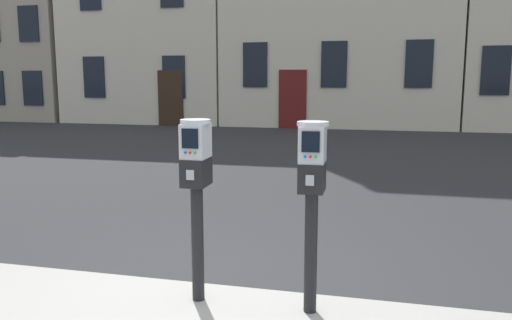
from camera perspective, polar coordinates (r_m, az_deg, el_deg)
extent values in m
plane|color=#28282B|center=(4.10, -3.16, -16.65)|extent=(160.00, 160.00, 0.00)
cylinder|color=black|center=(3.85, -6.49, -9.17)|extent=(0.09, 0.09, 0.87)
cube|color=black|center=(3.72, -6.64, -1.30)|extent=(0.17, 0.24, 0.20)
cube|color=#A5A8AD|center=(3.61, -7.31, -1.65)|extent=(0.06, 0.01, 0.07)
cube|color=#B7BABF|center=(3.69, -6.70, 2.12)|extent=(0.17, 0.23, 0.25)
cube|color=black|center=(3.58, -7.34, 2.37)|extent=(0.12, 0.01, 0.14)
cylinder|color=blue|center=(3.60, -7.85, 0.82)|extent=(0.02, 0.01, 0.02)
cylinder|color=red|center=(3.59, -7.32, 0.80)|extent=(0.02, 0.01, 0.02)
cylinder|color=green|center=(3.58, -6.80, 0.79)|extent=(0.02, 0.01, 0.02)
cylinder|color=#B7BABF|center=(3.68, -6.74, 4.27)|extent=(0.22, 0.22, 0.03)
cylinder|color=black|center=(3.66, 6.10, -10.14)|extent=(0.09, 0.09, 0.87)
cube|color=black|center=(3.52, 6.24, -1.86)|extent=(0.17, 0.24, 0.20)
cube|color=#A5A8AD|center=(3.40, 5.99, -2.25)|extent=(0.06, 0.01, 0.07)
cube|color=#B7BABF|center=(3.49, 6.30, 1.76)|extent=(0.17, 0.23, 0.25)
cube|color=black|center=(3.37, 6.08, 2.02)|extent=(0.12, 0.01, 0.14)
cylinder|color=blue|center=(3.38, 5.46, 0.37)|extent=(0.02, 0.01, 0.02)
cylinder|color=red|center=(3.38, 6.05, 0.35)|extent=(0.02, 0.01, 0.02)
cylinder|color=green|center=(3.38, 6.64, 0.33)|extent=(0.02, 0.01, 0.02)
cylinder|color=#B7BABF|center=(3.47, 6.34, 4.03)|extent=(0.22, 0.22, 0.03)
cube|color=#9E9384|center=(27.69, -24.15, 15.14)|extent=(7.30, 7.00, 10.22)
cube|color=black|center=(23.03, -23.52, 7.33)|extent=(0.90, 0.06, 1.40)
cube|color=black|center=(23.13, -23.93, 13.65)|extent=(0.90, 0.06, 1.40)
cube|color=beige|center=(23.47, -10.41, 16.79)|extent=(6.72, 5.72, 10.04)
cube|color=black|center=(21.44, -17.51, 8.75)|extent=(0.90, 0.06, 1.60)
cube|color=black|center=(19.92, -9.10, 9.06)|extent=(0.90, 0.06, 1.60)
cube|color=black|center=(19.99, -9.45, 6.79)|extent=(1.00, 0.07, 2.10)
cube|color=black|center=(18.93, -0.09, 10.50)|extent=(0.90, 0.06, 1.60)
cube|color=black|center=(18.46, 8.65, 10.44)|extent=(0.90, 0.06, 1.60)
cube|color=black|center=(18.42, 17.62, 10.13)|extent=(0.90, 0.06, 1.60)
cube|color=#591414|center=(18.65, 4.07, 6.74)|extent=(1.00, 0.07, 2.10)
cube|color=black|center=(18.72, 25.05, 8.98)|extent=(0.90, 0.06, 1.60)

